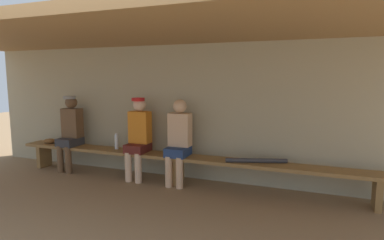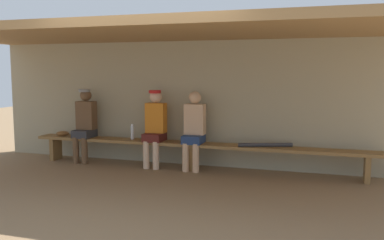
{
  "view_description": "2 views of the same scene",
  "coord_description": "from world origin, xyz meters",
  "px_view_note": "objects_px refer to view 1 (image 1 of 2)",
  "views": [
    {
      "loc": [
        1.91,
        -2.88,
        1.67
      ],
      "look_at": [
        0.33,
        1.28,
        1.07
      ],
      "focal_mm": 29.53,
      "sensor_mm": 36.0,
      "label": 1
    },
    {
      "loc": [
        2.1,
        -5.16,
        1.68
      ],
      "look_at": [
        0.04,
        1.34,
        0.88
      ],
      "focal_mm": 39.25,
      "sensor_mm": 36.0,
      "label": 2
    }
  ],
  "objects_px": {
    "bench": "(178,160)",
    "player_shirtless_tan": "(138,134)",
    "baseball_glove_tan": "(50,141)",
    "player_leftmost": "(179,138)",
    "water_bottle_clear": "(117,141)",
    "player_in_red": "(70,130)",
    "baseball_bat": "(256,160)"
  },
  "relations": [
    {
      "from": "bench",
      "to": "player_shirtless_tan",
      "type": "distance_m",
      "value": 0.8
    },
    {
      "from": "baseball_glove_tan",
      "to": "player_leftmost",
      "type": "bearing_deg",
      "value": 155.85
    },
    {
      "from": "player_leftmost",
      "to": "water_bottle_clear",
      "type": "distance_m",
      "value": 1.17
    },
    {
      "from": "player_in_red",
      "to": "baseball_glove_tan",
      "type": "xyz_separation_m",
      "value": [
        -0.48,
        -0.01,
        -0.24
      ]
    },
    {
      "from": "player_leftmost",
      "to": "baseball_bat",
      "type": "bearing_deg",
      "value": -0.15
    },
    {
      "from": "player_leftmost",
      "to": "player_shirtless_tan",
      "type": "height_order",
      "value": "player_shirtless_tan"
    },
    {
      "from": "player_shirtless_tan",
      "to": "baseball_bat",
      "type": "distance_m",
      "value": 1.94
    },
    {
      "from": "player_in_red",
      "to": "player_shirtless_tan",
      "type": "distance_m",
      "value": 1.39
    },
    {
      "from": "player_shirtless_tan",
      "to": "water_bottle_clear",
      "type": "relative_size",
      "value": 4.92
    },
    {
      "from": "water_bottle_clear",
      "to": "baseball_bat",
      "type": "height_order",
      "value": "water_bottle_clear"
    },
    {
      "from": "water_bottle_clear",
      "to": "baseball_glove_tan",
      "type": "relative_size",
      "value": 1.14
    },
    {
      "from": "baseball_glove_tan",
      "to": "baseball_bat",
      "type": "xyz_separation_m",
      "value": [
        3.8,
        0.0,
        -0.01
      ]
    },
    {
      "from": "bench",
      "to": "baseball_bat",
      "type": "height_order",
      "value": "baseball_bat"
    },
    {
      "from": "player_leftmost",
      "to": "baseball_bat",
      "type": "relative_size",
      "value": 1.53
    },
    {
      "from": "player_in_red",
      "to": "baseball_glove_tan",
      "type": "height_order",
      "value": "player_in_red"
    },
    {
      "from": "player_in_red",
      "to": "water_bottle_clear",
      "type": "bearing_deg",
      "value": 2.17
    },
    {
      "from": "water_bottle_clear",
      "to": "baseball_bat",
      "type": "xyz_separation_m",
      "value": [
        2.37,
        -0.04,
        -0.1
      ]
    },
    {
      "from": "player_leftmost",
      "to": "baseball_bat",
      "type": "distance_m",
      "value": 1.23
    },
    {
      "from": "player_in_red",
      "to": "baseball_glove_tan",
      "type": "relative_size",
      "value": 5.6
    },
    {
      "from": "bench",
      "to": "player_leftmost",
      "type": "xyz_separation_m",
      "value": [
        0.01,
        0.0,
        0.34
      ]
    },
    {
      "from": "bench",
      "to": "player_leftmost",
      "type": "bearing_deg",
      "value": 28.26
    },
    {
      "from": "player_in_red",
      "to": "player_shirtless_tan",
      "type": "height_order",
      "value": "same"
    },
    {
      "from": "baseball_bat",
      "to": "water_bottle_clear",
      "type": "bearing_deg",
      "value": 161.47
    },
    {
      "from": "player_leftmost",
      "to": "player_shirtless_tan",
      "type": "relative_size",
      "value": 0.99
    },
    {
      "from": "player_shirtless_tan",
      "to": "baseball_bat",
      "type": "height_order",
      "value": "player_shirtless_tan"
    },
    {
      "from": "player_shirtless_tan",
      "to": "bench",
      "type": "bearing_deg",
      "value": -0.29
    },
    {
      "from": "water_bottle_clear",
      "to": "baseball_bat",
      "type": "distance_m",
      "value": 2.37
    },
    {
      "from": "bench",
      "to": "baseball_bat",
      "type": "xyz_separation_m",
      "value": [
        1.21,
        -0.0,
        0.11
      ]
    },
    {
      "from": "player_leftmost",
      "to": "baseball_glove_tan",
      "type": "distance_m",
      "value": 2.6
    },
    {
      "from": "water_bottle_clear",
      "to": "bench",
      "type": "bearing_deg",
      "value": -1.94
    },
    {
      "from": "bench",
      "to": "player_leftmost",
      "type": "distance_m",
      "value": 0.34
    },
    {
      "from": "baseball_glove_tan",
      "to": "player_in_red",
      "type": "bearing_deg",
      "value": 156.54
    }
  ]
}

